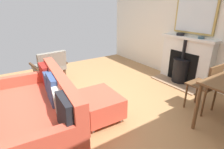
# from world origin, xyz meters

# --- Properties ---
(ground_plane) EXTENTS (5.32, 5.43, 0.01)m
(ground_plane) POSITION_xyz_m (0.00, 0.00, -0.00)
(ground_plane) COLOR #A87A4C
(wall_left) EXTENTS (0.12, 5.43, 2.84)m
(wall_left) POSITION_xyz_m (-2.66, 0.00, 1.42)
(wall_left) COLOR silver
(wall_left) RESTS_ON ground
(fireplace) EXTENTS (0.58, 1.28, 1.05)m
(fireplace) POSITION_xyz_m (-2.46, 0.16, 0.46)
(fireplace) COLOR #9E7A5B
(fireplace) RESTS_ON ground
(mirror_over_mantel) EXTENTS (0.04, 0.93, 1.02)m
(mirror_over_mantel) POSITION_xyz_m (-2.57, 0.16, 1.62)
(mirror_over_mantel) COLOR tan
(mantel_bowl_near) EXTENTS (0.17, 0.17, 0.06)m
(mantel_bowl_near) POSITION_xyz_m (-2.48, -0.06, 1.08)
(mantel_bowl_near) COLOR black
(mantel_bowl_near) RESTS_ON fireplace
(mantel_bowl_far) EXTENTS (0.12, 0.12, 0.05)m
(mantel_bowl_far) POSITION_xyz_m (-2.48, 0.44, 1.08)
(mantel_bowl_far) COLOR #334C56
(mantel_bowl_far) RESTS_ON fireplace
(sofa) EXTENTS (1.07, 1.86, 0.85)m
(sofa) POSITION_xyz_m (0.73, 0.23, 0.37)
(sofa) COLOR #B2B2B7
(sofa) RESTS_ON ground
(ottoman) EXTENTS (0.63, 0.75, 0.40)m
(ottoman) POSITION_xyz_m (-0.12, 0.33, 0.25)
(ottoman) COLOR #B2B2B7
(ottoman) RESTS_ON ground
(armchair_accent) EXTENTS (0.73, 0.65, 0.79)m
(armchair_accent) POSITION_xyz_m (0.13, -1.38, 0.46)
(armchair_accent) COLOR #4C3321
(armchair_accent) RESTS_ON ground
(dining_chair_near_fireplace) EXTENTS (0.40, 0.40, 0.84)m
(dining_chair_near_fireplace) POSITION_xyz_m (-1.68, 1.14, 0.51)
(dining_chair_near_fireplace) COLOR brown
(dining_chair_near_fireplace) RESTS_ON ground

